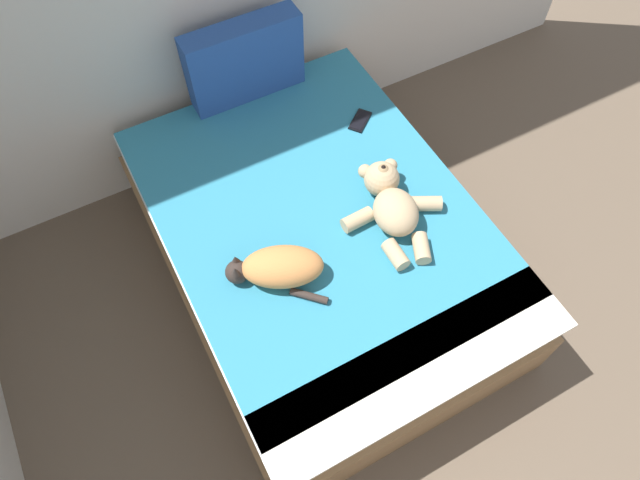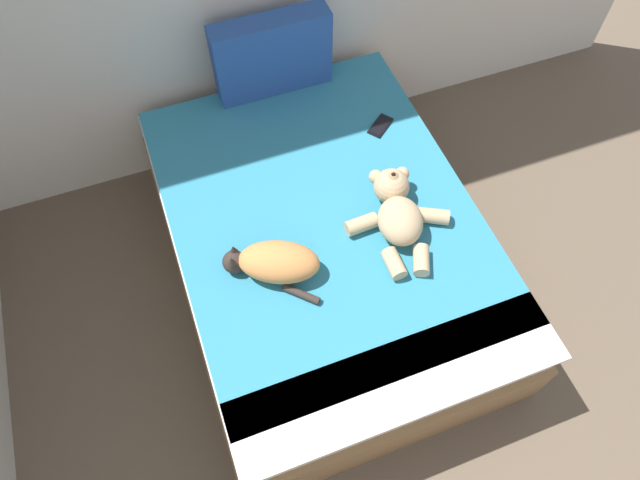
{
  "view_description": "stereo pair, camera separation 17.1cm",
  "coord_description": "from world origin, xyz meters",
  "views": [
    {
      "loc": [
        0.94,
        1.89,
        2.65
      ],
      "look_at": [
        1.54,
        2.99,
        0.61
      ],
      "focal_mm": 31.85,
      "sensor_mm": 36.0,
      "label": 1
    },
    {
      "loc": [
        1.1,
        1.82,
        2.65
      ],
      "look_at": [
        1.54,
        2.99,
        0.61
      ],
      "focal_mm": 31.85,
      "sensor_mm": 36.0,
      "label": 2
    }
  ],
  "objects": [
    {
      "name": "teddy_bear",
      "position": [
        1.91,
        3.01,
        0.61
      ],
      "size": [
        0.46,
        0.54,
        0.17
      ],
      "color": "tan",
      "rests_on": "bed"
    },
    {
      "name": "cat",
      "position": [
        1.33,
        2.96,
        0.61
      ],
      "size": [
        0.42,
        0.37,
        0.15
      ],
      "color": "#D18447",
      "rests_on": "bed"
    },
    {
      "name": "cell_phone",
      "position": [
        2.07,
        3.56,
        0.54
      ],
      "size": [
        0.16,
        0.15,
        0.01
      ],
      "color": "black",
      "rests_on": "bed"
    },
    {
      "name": "bed",
      "position": [
        1.62,
        3.14,
        0.27
      ],
      "size": [
        1.39,
        1.91,
        0.54
      ],
      "color": "olive",
      "rests_on": "ground_plane"
    },
    {
      "name": "patterned_cushion",
      "position": [
        1.67,
        4.01,
        0.74
      ],
      "size": [
        0.59,
        0.13,
        0.41
      ],
      "color": "#264C99",
      "rests_on": "bed"
    },
    {
      "name": "ground_plane",
      "position": [
        1.97,
        2.08,
        0.0
      ],
      "size": [
        10.41,
        10.41,
        0.0
      ],
      "primitive_type": "plane",
      "color": "brown"
    }
  ]
}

